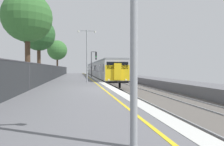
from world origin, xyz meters
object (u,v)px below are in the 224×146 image
object	(u,v)px
platform_lamp_mid	(87,51)
background_tree_right	(38,35)
signal_gantry	(93,61)
background_tree_centre	(58,51)
background_tree_left	(27,19)
commuter_train_at_platform	(99,70)

from	to	relation	value
platform_lamp_mid	background_tree_right	world-z (taller)	background_tree_right
signal_gantry	background_tree_centre	world-z (taller)	background_tree_centre
signal_gantry	background_tree_left	distance (m)	21.26
background_tree_left	platform_lamp_mid	bearing A→B (deg)	42.11
platform_lamp_mid	background_tree_left	size ratio (longest dim) A/B	0.73
commuter_train_at_platform	background_tree_centre	distance (m)	13.81
signal_gantry	background_tree_right	distance (m)	14.87
background_tree_centre	signal_gantry	bearing A→B (deg)	-60.29
signal_gantry	platform_lamp_mid	size ratio (longest dim) A/B	0.81
signal_gantry	commuter_train_at_platform	bearing A→B (deg)	67.90
platform_lamp_mid	background_tree_centre	world-z (taller)	background_tree_centre
commuter_train_at_platform	signal_gantry	size ratio (longest dim) A/B	8.59
background_tree_left	background_tree_right	distance (m)	7.24
signal_gantry	background_tree_centre	size ratio (longest dim) A/B	0.56
background_tree_left	commuter_train_at_platform	bearing A→B (deg)	70.42
platform_lamp_mid	signal_gantry	bearing A→B (deg)	83.30
commuter_train_at_platform	signal_gantry	world-z (taller)	signal_gantry
signal_gantry	background_tree_right	world-z (taller)	background_tree_right
background_tree_right	signal_gantry	bearing A→B (deg)	60.02
platform_lamp_mid	background_tree_centre	distance (m)	29.07
signal_gantry	background_tree_centre	bearing A→B (deg)	119.71
background_tree_left	signal_gantry	bearing A→B (deg)	70.88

